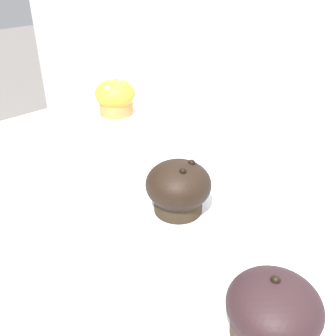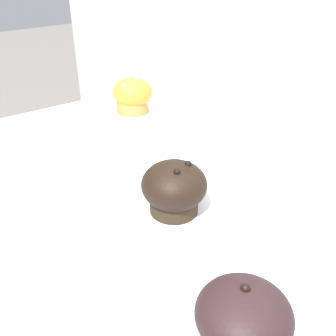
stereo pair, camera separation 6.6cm
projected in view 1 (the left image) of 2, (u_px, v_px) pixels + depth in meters
wall_back at (335, 106)px, 0.97m from camera, size 3.20×0.10×1.80m
muffin_front_center at (178, 188)px, 0.61m from camera, size 0.10×0.10×0.09m
muffin_back_left at (273, 311)px, 0.42m from camera, size 0.10×0.10×0.08m
muffin_back_right at (115, 97)px, 0.96m from camera, size 0.10×0.10×0.09m
price_card at (147, 118)px, 0.87m from camera, size 0.06×0.05×0.06m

